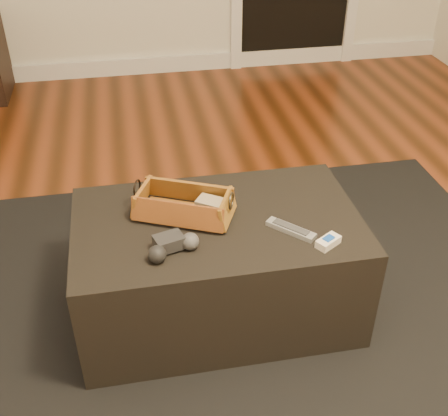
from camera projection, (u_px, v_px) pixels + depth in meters
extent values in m
cube|color=brown|center=(158.00, 347.00, 2.04)|extent=(5.00, 5.50, 0.01)
cube|color=white|center=(125.00, 67.00, 4.22)|extent=(5.00, 0.04, 0.12)
cube|color=black|center=(220.00, 318.00, 2.15)|extent=(2.60, 2.00, 0.01)
cube|color=black|center=(218.00, 266.00, 2.06)|extent=(1.00, 0.60, 0.42)
cube|color=black|center=(178.00, 212.00, 1.95)|extent=(0.18, 0.10, 0.02)
cube|color=tan|center=(211.00, 206.00, 1.95)|extent=(0.11, 0.11, 0.05)
cube|color=#945421|center=(184.00, 214.00, 1.96)|extent=(0.33, 0.25, 0.01)
cube|color=#9E6123|center=(190.00, 191.00, 2.00)|extent=(0.31, 0.16, 0.09)
cube|color=#A15724|center=(177.00, 215.00, 1.88)|extent=(0.31, 0.16, 0.09)
cube|color=#B07627|center=(227.00, 209.00, 1.91)|extent=(0.09, 0.16, 0.09)
cube|color=#AC7126|center=(141.00, 196.00, 1.97)|extent=(0.09, 0.16, 0.09)
torus|color=#312B20|center=(231.00, 201.00, 1.88)|extent=(0.03, 0.06, 0.06)
torus|color=black|center=(137.00, 188.00, 1.95)|extent=(0.03, 0.06, 0.06)
cube|color=#252527|center=(169.00, 242.00, 1.79)|extent=(0.11, 0.09, 0.04)
sphere|color=black|center=(157.00, 254.00, 1.74)|extent=(0.08, 0.08, 0.06)
sphere|color=#3F3F42|center=(190.00, 241.00, 1.80)|extent=(0.08, 0.08, 0.06)
cube|color=gray|center=(291.00, 229.00, 1.88)|extent=(0.15, 0.15, 0.02)
cube|color=#39393C|center=(291.00, 227.00, 1.88)|extent=(0.11, 0.11, 0.00)
cube|color=white|center=(328.00, 242.00, 1.82)|extent=(0.09, 0.08, 0.03)
cube|color=blue|center=(329.00, 238.00, 1.81)|extent=(0.04, 0.04, 0.01)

